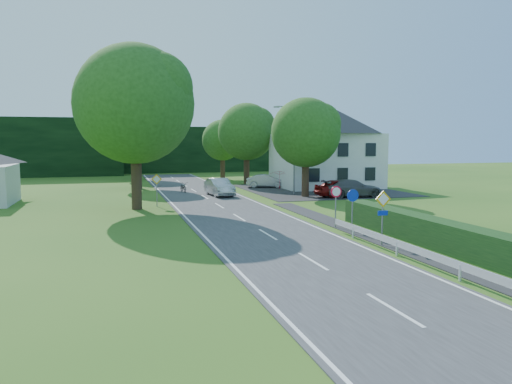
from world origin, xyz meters
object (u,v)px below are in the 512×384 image
object	(u,v)px
motorcycle	(183,187)
parked_car_silver_b	(354,180)
parked_car_red	(341,188)
parked_car_grey	(353,188)
streetlight	(293,145)
parked_car_silver_a	(266,181)
parasol	(280,180)
moving_car	(219,187)

from	to	relation	value
motorcycle	parked_car_silver_b	distance (m)	17.49
motorcycle	parked_car_red	distance (m)	14.71
motorcycle	parked_car_grey	distance (m)	15.69
streetlight	motorcycle	bearing A→B (deg)	153.92
streetlight	parked_car_silver_b	xyz separation A→B (m)	(8.22, 4.00, -3.65)
parked_car_silver_a	parasol	distance (m)	2.18
moving_car	parked_car_red	size ratio (longest dim) A/B	1.01
streetlight	moving_car	bearing A→B (deg)	174.42
moving_car	parked_car_red	bearing A→B (deg)	-25.63
parked_car_silver_b	parasol	size ratio (longest dim) A/B	2.67
parked_car_grey	parasol	size ratio (longest dim) A/B	2.49
moving_car	motorcycle	world-z (taller)	moving_car
parked_car_red	parked_car_silver_b	size ratio (longest dim) A/B	0.82
moving_car	motorcycle	distance (m)	4.70
parked_car_silver_a	parked_car_silver_b	size ratio (longest dim) A/B	0.74
parked_car_grey	parasol	bearing A→B (deg)	29.18
parked_car_silver_a	parasol	world-z (taller)	parasol
parked_car_silver_a	parasol	xyz separation A→B (m)	(0.83, -2.00, 0.26)
motorcycle	parked_car_red	size ratio (longest dim) A/B	0.40
parked_car_silver_b	parked_car_grey	bearing A→B (deg)	133.69
motorcycle	parked_car_silver_b	world-z (taller)	parked_car_silver_b
streetlight	parked_car_silver_b	distance (m)	9.84
moving_car	parked_car_red	world-z (taller)	parked_car_red
streetlight	parked_car_silver_b	size ratio (longest dim) A/B	1.44
moving_car	parked_car_grey	xyz separation A→B (m)	(10.85, -4.15, -0.01)
motorcycle	parked_car_silver_a	bearing A→B (deg)	8.56
streetlight	parked_car_red	bearing A→B (deg)	-43.46
parked_car_grey	parked_car_silver_b	distance (m)	8.50
moving_car	parasol	distance (m)	8.38
moving_car	streetlight	bearing A→B (deg)	-10.42
streetlight	parked_car_red	distance (m)	5.82
parked_car_red	parked_car_silver_a	bearing A→B (deg)	15.90
streetlight	moving_car	size ratio (longest dim) A/B	1.72
parked_car_grey	parked_car_silver_b	size ratio (longest dim) A/B	0.93
parked_car_silver_a	streetlight	bearing A→B (deg)	-157.83
streetlight	motorcycle	size ratio (longest dim) A/B	4.36
parked_car_grey	parked_car_silver_b	world-z (taller)	parked_car_silver_b
streetlight	parked_car_grey	world-z (taller)	streetlight
parked_car_silver_a	parked_car_grey	size ratio (longest dim) A/B	0.79
moving_car	parked_car_silver_b	world-z (taller)	parked_car_silver_b
streetlight	motorcycle	distance (m)	11.04
parasol	moving_car	bearing A→B (deg)	-148.71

